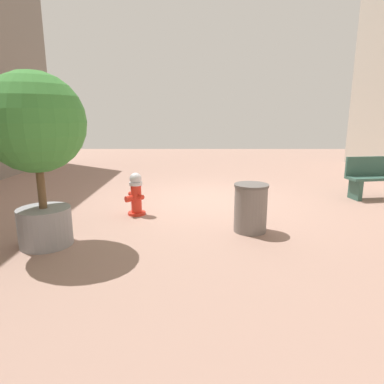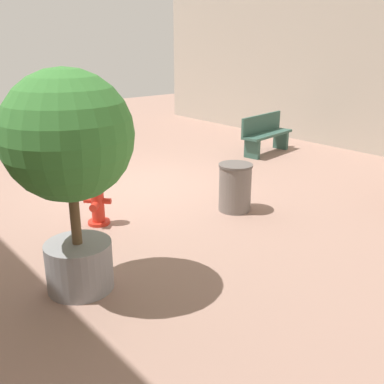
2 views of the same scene
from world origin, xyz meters
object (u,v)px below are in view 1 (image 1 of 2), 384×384
(trash_bin, at_px, (251,208))
(fire_hydrant, at_px, (136,194))
(planter_tree, at_px, (36,135))
(bench_near, at_px, (381,177))

(trash_bin, bearing_deg, fire_hydrant, -24.64)
(fire_hydrant, height_order, planter_tree, planter_tree)
(fire_hydrant, relative_size, trash_bin, 1.03)
(fire_hydrant, xyz_separation_m, planter_tree, (1.07, 1.54, 1.20))
(fire_hydrant, xyz_separation_m, bench_near, (-5.42, -1.38, 0.09))
(bench_near, distance_m, planter_tree, 7.20)
(fire_hydrant, bearing_deg, planter_tree, 55.04)
(bench_near, height_order, trash_bin, bench_near)
(bench_near, bearing_deg, trash_bin, 34.24)
(bench_near, bearing_deg, planter_tree, 24.16)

